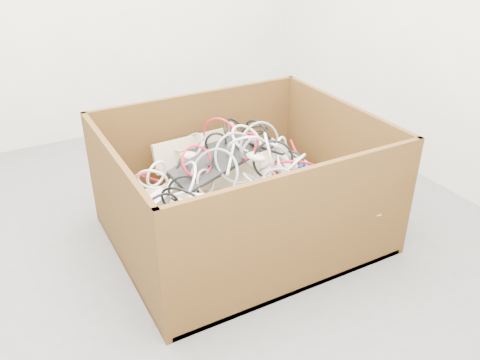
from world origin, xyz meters
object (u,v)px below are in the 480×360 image
cardboard_box (239,210)px  power_strip_right (222,202)px  vga_plug (303,167)px  power_strip_left (178,184)px

cardboard_box → power_strip_right: 0.33m
cardboard_box → power_strip_right: bearing=-134.4°
power_strip_right → vga_plug: size_ratio=6.32×
power_strip_left → power_strip_right: power_strip_left is taller
vga_plug → power_strip_right: bearing=-118.7°
power_strip_right → vga_plug: power_strip_right is taller
cardboard_box → vga_plug: size_ratio=26.55×
cardboard_box → vga_plug: 0.37m
cardboard_box → power_strip_right: size_ratio=4.20×
cardboard_box → power_strip_left: 0.35m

